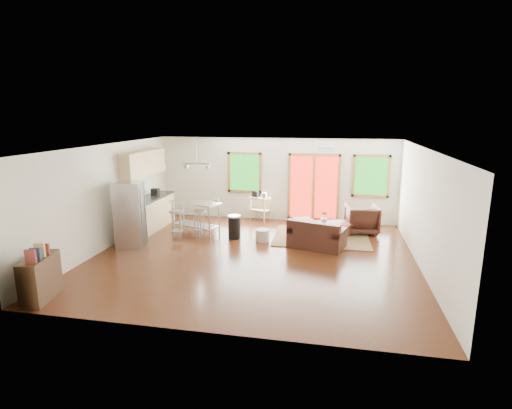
% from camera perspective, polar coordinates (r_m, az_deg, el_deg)
% --- Properties ---
extents(floor, '(7.50, 7.00, 0.02)m').
position_cam_1_polar(floor, '(9.63, -0.35, -7.43)').
color(floor, black).
rests_on(floor, ground).
extents(ceiling, '(7.50, 7.00, 0.02)m').
position_cam_1_polar(ceiling, '(9.07, -0.37, 8.31)').
color(ceiling, white).
rests_on(ceiling, ground).
extents(back_wall, '(7.50, 0.02, 2.60)m').
position_cam_1_polar(back_wall, '(12.66, 2.83, 3.60)').
color(back_wall, beige).
rests_on(back_wall, ground).
extents(left_wall, '(0.02, 7.00, 2.60)m').
position_cam_1_polar(left_wall, '(10.66, -20.59, 1.04)').
color(left_wall, beige).
rests_on(left_wall, ground).
extents(right_wall, '(0.02, 7.00, 2.60)m').
position_cam_1_polar(right_wall, '(9.29, 23.01, -0.80)').
color(right_wall, beige).
rests_on(right_wall, ground).
extents(front_wall, '(7.50, 0.02, 2.60)m').
position_cam_1_polar(front_wall, '(5.99, -7.16, -6.99)').
color(front_wall, beige).
rests_on(front_wall, ground).
extents(window_left, '(1.10, 0.05, 1.30)m').
position_cam_1_polar(window_left, '(12.76, -1.65, 4.59)').
color(window_left, '#175A15').
rests_on(window_left, back_wall).
extents(french_doors, '(1.60, 0.05, 2.10)m').
position_cam_1_polar(french_doors, '(12.53, 8.23, 2.46)').
color(french_doors, red).
rests_on(french_doors, back_wall).
extents(window_right, '(1.10, 0.05, 1.30)m').
position_cam_1_polar(window_right, '(12.50, 16.11, 3.92)').
color(window_right, '#175A15').
rests_on(window_right, back_wall).
extents(rug, '(2.62, 2.05, 0.03)m').
position_cam_1_polar(rug, '(11.15, 9.29, -4.63)').
color(rug, '#436037').
rests_on(rug, floor).
extents(loveseat, '(1.53, 1.13, 0.73)m').
position_cam_1_polar(loveseat, '(10.24, 8.61, -4.58)').
color(loveseat, black).
rests_on(loveseat, floor).
extents(coffee_table, '(1.08, 0.84, 0.38)m').
position_cam_1_polar(coffee_table, '(11.30, 10.89, -2.79)').
color(coffee_table, '#311E10').
rests_on(coffee_table, floor).
extents(armchair, '(0.97, 0.93, 0.88)m').
position_cam_1_polar(armchair, '(11.72, 14.86, -1.85)').
color(armchair, black).
rests_on(armchair, floor).
extents(ottoman, '(0.70, 0.70, 0.35)m').
position_cam_1_polar(ottoman, '(11.70, 6.71, -2.88)').
color(ottoman, black).
rests_on(ottoman, floor).
extents(pouf, '(0.38, 0.38, 0.32)m').
position_cam_1_polar(pouf, '(10.68, 0.92, -4.41)').
color(pouf, '#BFB3A6').
rests_on(pouf, floor).
extents(vase, '(0.22, 0.23, 0.32)m').
position_cam_1_polar(vase, '(11.16, 9.71, -1.94)').
color(vase, silver).
rests_on(vase, coffee_table).
extents(book, '(0.23, 0.03, 0.31)m').
position_cam_1_polar(book, '(10.97, 12.05, -2.08)').
color(book, maroon).
rests_on(book, coffee_table).
extents(cabinets, '(0.64, 2.24, 2.30)m').
position_cam_1_polar(cabinets, '(12.05, -15.14, 0.90)').
color(cabinets, tan).
rests_on(cabinets, floor).
extents(refrigerator, '(0.80, 0.79, 1.67)m').
position_cam_1_polar(refrigerator, '(10.58, -17.49, -1.39)').
color(refrigerator, '#B7BABC').
rests_on(refrigerator, floor).
extents(island, '(1.56, 1.05, 0.92)m').
position_cam_1_polar(island, '(11.38, -8.63, -1.01)').
color(island, '#B7BABC').
rests_on(island, floor).
extents(cup, '(0.16, 0.14, 0.13)m').
position_cam_1_polar(cup, '(10.97, -5.62, 0.61)').
color(cup, white).
rests_on(cup, island).
extents(bar_stool_a, '(0.44, 0.44, 0.79)m').
position_cam_1_polar(bar_stool_a, '(10.92, -11.30, -1.93)').
color(bar_stool_a, '#B7BABC').
rests_on(bar_stool_a, floor).
extents(bar_stool_b, '(0.45, 0.45, 0.77)m').
position_cam_1_polar(bar_stool_b, '(11.01, -8.11, -1.80)').
color(bar_stool_b, '#B7BABC').
rests_on(bar_stool_b, floor).
extents(trash_can, '(0.45, 0.45, 0.64)m').
position_cam_1_polar(trash_can, '(10.88, -3.11, -3.19)').
color(trash_can, black).
rests_on(trash_can, floor).
extents(kitchen_cart, '(0.73, 0.62, 0.95)m').
position_cam_1_polar(kitchen_cart, '(12.62, 0.52, 0.58)').
color(kitchen_cart, tan).
rests_on(kitchen_cart, floor).
extents(bookshelf, '(0.53, 0.97, 1.07)m').
position_cam_1_polar(bookshelf, '(8.34, -28.44, -9.15)').
color(bookshelf, '#311E10').
rests_on(bookshelf, floor).
extents(ceiling_flush, '(0.35, 0.35, 0.12)m').
position_cam_1_polar(ceiling_flush, '(9.49, 9.97, 7.83)').
color(ceiling_flush, white).
rests_on(ceiling_flush, ceiling).
extents(pendant_light, '(0.80, 0.18, 0.79)m').
position_cam_1_polar(pendant_light, '(11.09, -8.49, 5.29)').
color(pendant_light, gray).
rests_on(pendant_light, ceiling).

